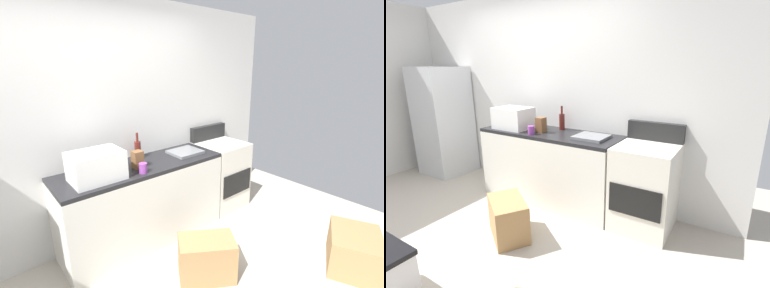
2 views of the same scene
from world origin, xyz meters
TOP-DOWN VIEW (x-y plane):
  - wall_back at (0.00, 1.55)m, footprint 5.00×0.10m
  - kitchen_counter at (0.30, 1.20)m, footprint 1.80×0.60m
  - stove_oven at (1.52, 1.21)m, footprint 0.60×0.61m
  - microwave at (-0.22, 1.13)m, footprint 0.46×0.34m
  - sink_basin at (0.88, 1.20)m, footprint 0.36×0.32m
  - wine_bottle at (0.36, 1.39)m, footprint 0.07×0.07m
  - coffee_mug at (0.19, 0.99)m, footprint 0.08×0.08m
  - knife_block at (0.21, 1.14)m, footprint 0.10×0.10m
  - cardboard_box_large at (0.42, 0.32)m, footprint 0.60×0.54m
  - cardboard_box_medium at (1.58, -0.53)m, footprint 0.68×0.62m

SIDE VIEW (x-z plane):
  - cardboard_box_medium at x=1.58m, z-range 0.00..0.37m
  - cardboard_box_large at x=0.42m, z-range 0.00..0.40m
  - kitchen_counter at x=0.30m, z-range 0.00..0.90m
  - stove_oven at x=1.52m, z-range -0.08..1.02m
  - sink_basin at x=0.88m, z-range 0.90..0.93m
  - coffee_mug at x=0.19m, z-range 0.90..1.00m
  - knife_block at x=0.21m, z-range 0.90..1.08m
  - wine_bottle at x=0.36m, z-range 0.86..1.16m
  - microwave at x=-0.22m, z-range 0.90..1.17m
  - wall_back at x=0.00m, z-range 0.00..2.60m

